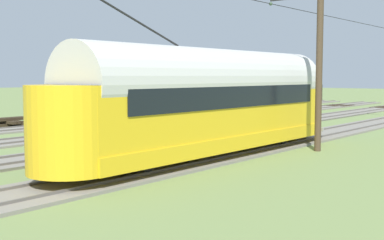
{
  "coord_description": "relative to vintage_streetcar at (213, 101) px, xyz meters",
  "views": [
    {
      "loc": [
        -19.63,
        21.51,
        3.24
      ],
      "look_at": [
        -7.18,
        6.12,
        1.53
      ],
      "focal_mm": 47.97,
      "sensor_mm": 36.0,
      "label": 1
    }
  ],
  "objects": [
    {
      "name": "overhead_wire_run",
      "position": [
        -0.04,
        -5.02,
        4.23
      ],
      "size": [
        2.42,
        40.02,
        0.18
      ],
      "color": "black",
      "rests_on": "ground"
    },
    {
      "name": "track_adjacent_siding",
      "position": [
        5.09,
        -5.71,
        -2.2
      ],
      "size": [
        2.8,
        80.0,
        0.18
      ],
      "color": "slate",
      "rests_on": "ground"
    },
    {
      "name": "spare_tie_stack",
      "position": [
        18.1,
        -2.15,
        -1.99
      ],
      "size": [
        2.4,
        2.4,
        0.54
      ],
      "color": "#2D2316",
      "rests_on": "ground"
    },
    {
      "name": "track_streetcar_siding",
      "position": [
        -0.0,
        -5.71,
        -2.2
      ],
      "size": [
        2.8,
        80.0,
        0.18
      ],
      "color": "slate",
      "rests_on": "ground"
    },
    {
      "name": "track_third_siding",
      "position": [
        10.19,
        -5.71,
        -2.2
      ],
      "size": [
        2.8,
        80.0,
        0.18
      ],
      "color": "slate",
      "rests_on": "ground"
    },
    {
      "name": "catenary_pole_mid_near",
      "position": [
        -2.34,
        -4.35,
        1.41
      ],
      "size": [
        2.63,
        0.28,
        7.03
      ],
      "color": "#423323",
      "rests_on": "ground"
    },
    {
      "name": "vintage_streetcar",
      "position": [
        0.0,
        0.0,
        0.0
      ],
      "size": [
        2.65,
        16.33,
        5.54
      ],
      "color": "gold",
      "rests_on": "ground"
    },
    {
      "name": "track_outer_siding",
      "position": [
        15.28,
        -5.71,
        -2.2
      ],
      "size": [
        2.8,
        80.0,
        0.18
      ],
      "color": "slate",
      "rests_on": "ground"
    },
    {
      "name": "ground_plane",
      "position": [
        7.64,
        -5.4,
        -2.26
      ],
      "size": [
        220.0,
        220.0,
        0.0
      ],
      "primitive_type": "plane",
      "color": "olive"
    }
  ]
}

